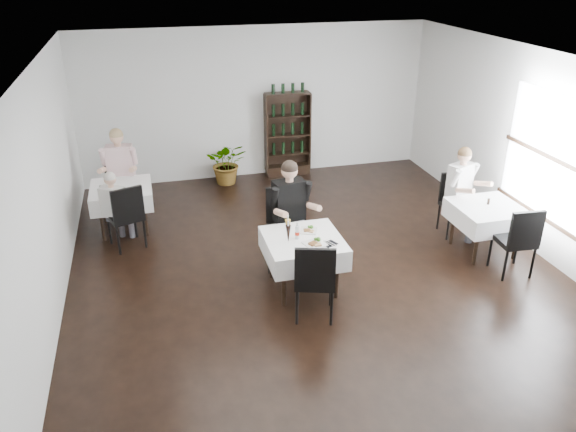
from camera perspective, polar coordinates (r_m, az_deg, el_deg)
The scene contains 24 objects.
room_shell at distance 7.32m, azimuth 3.91°, elevation 3.08°, with size 9.00×9.00×9.00m.
window_right at distance 8.99m, azimuth 25.55°, elevation 4.90°, with size 0.06×2.30×1.85m.
wine_shelf at distance 11.60m, azimuth -0.04°, elevation 8.22°, with size 0.90×0.28×1.75m.
main_table at distance 7.62m, azimuth 1.56°, elevation -3.26°, with size 1.03×1.03×0.77m.
left_table at distance 9.65m, azimuth -16.54°, elevation 2.05°, with size 0.98×0.98×0.77m.
right_table at distance 9.07m, azimuth 19.55°, elevation 0.09°, with size 0.98×0.98×0.77m.
potted_tree at distance 11.31m, azimuth -6.19°, elevation 5.41°, with size 0.78×0.68×0.87m, color #265A1F.
main_chair_far at distance 8.22m, azimuth -0.39°, elevation -0.66°, with size 0.63×0.63×1.16m.
main_chair_near at distance 6.98m, azimuth 2.73°, elevation -6.19°, with size 0.62×0.63×1.09m.
left_chair_far at distance 10.41m, azimuth -17.06°, elevation 3.20°, with size 0.53×0.54×0.94m.
left_chair_near at distance 9.00m, azimuth -16.11°, elevation 0.29°, with size 0.62×0.62×1.06m.
right_chair_far at distance 9.59m, azimuth 16.62°, elevation 1.59°, with size 0.50×0.51×1.01m.
right_chair_near at distance 8.54m, azimuth 22.39°, elevation -2.03°, with size 0.53×0.53×1.08m.
diner_main at distance 8.05m, azimuth 0.37°, elevation 0.94°, with size 0.66×0.68×1.62m.
diner_left_far at distance 10.01m, azimuth -16.74°, elevation 4.74°, with size 0.64×0.66×1.59m.
diner_left_near at distance 9.12m, azimuth -17.14°, elevation 1.34°, with size 0.57×0.59×1.25m.
diner_right_far at distance 9.42m, azimuth 17.46°, elevation 2.97°, with size 0.67×0.70×1.49m.
plate_far at distance 7.73m, azimuth 2.13°, elevation -1.44°, with size 0.29×0.29×0.07m.
plate_near at distance 7.38m, azimuth 2.79°, elevation -2.79°, with size 0.32×0.32×0.08m.
pilsner_dark at distance 7.39m, azimuth 0.03°, elevation -1.81°, with size 0.07×0.07×0.31m.
pilsner_lager at distance 7.50m, azimuth -0.01°, elevation -1.28°, with size 0.08×0.08×0.33m.
coke_bottle at distance 7.49m, azimuth 0.94°, elevation -1.67°, with size 0.06×0.06×0.24m.
napkin_cutlery at distance 7.41m, azimuth 4.24°, elevation -2.82°, with size 0.22×0.20×0.02m.
pepper_mill at distance 9.05m, azimuth 19.69°, elevation 1.40°, with size 0.04×0.04×0.09m, color black.
Camera 1 is at (-2.18, -6.41, 4.27)m, focal length 35.00 mm.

